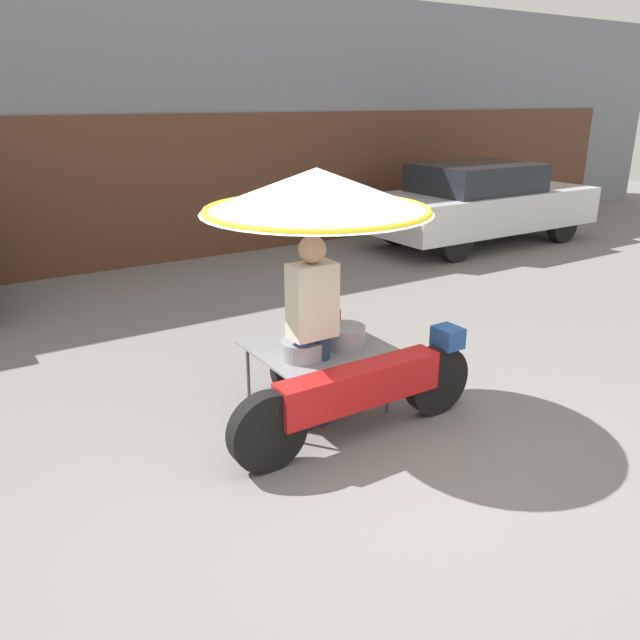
{
  "coord_description": "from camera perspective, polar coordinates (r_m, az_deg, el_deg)",
  "views": [
    {
      "loc": [
        -2.6,
        -3.31,
        2.63
      ],
      "look_at": [
        0.09,
        0.91,
        0.85
      ],
      "focal_mm": 35.0,
      "sensor_mm": 36.0,
      "label": 1
    }
  ],
  "objects": [
    {
      "name": "shopfront_building",
      "position": [
        11.45,
        -20.25,
        16.23
      ],
      "size": [
        28.0,
        2.06,
        4.4
      ],
      "color": "gray",
      "rests_on": "ground"
    },
    {
      "name": "vendor_motorcycle_cart",
      "position": [
        5.08,
        0.22,
        8.25
      ],
      "size": [
        2.29,
        1.9,
        2.12
      ],
      "color": "black",
      "rests_on": "ground"
    },
    {
      "name": "potted_plant",
      "position": [
        14.9,
        17.75,
        10.48
      ],
      "size": [
        0.73,
        0.73,
        0.89
      ],
      "color": "gray",
      "rests_on": "ground"
    },
    {
      "name": "ground_plane",
      "position": [
        4.96,
        4.86,
        -12.5
      ],
      "size": [
        36.0,
        36.0,
        0.0
      ],
      "primitive_type": "plane",
      "color": "slate"
    },
    {
      "name": "parked_car",
      "position": [
        12.29,
        14.48,
        10.36
      ],
      "size": [
        4.53,
        1.82,
        1.51
      ],
      "color": "black",
      "rests_on": "ground"
    },
    {
      "name": "vendor_person",
      "position": [
        5.01,
        -0.69,
        -0.34
      ],
      "size": [
        0.38,
        0.22,
        1.64
      ],
      "color": "navy",
      "rests_on": "ground"
    }
  ]
}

